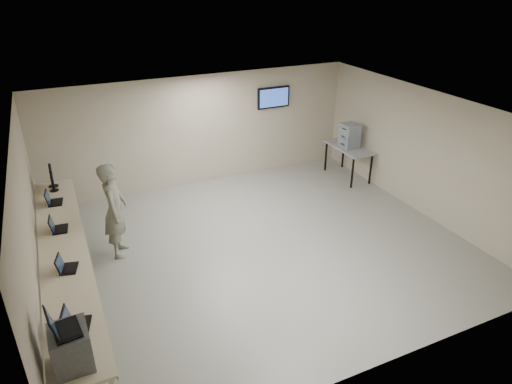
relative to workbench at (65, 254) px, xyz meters
name	(u,v)px	position (x,y,z in m)	size (l,w,h in m)	color
room	(261,182)	(3.62, 0.06, 0.58)	(8.01, 7.01, 2.81)	#989991
workbench	(65,254)	(0.00, 0.00, 0.00)	(0.76, 6.00, 0.90)	beige
equipment_box	(71,348)	(-0.06, -2.61, 0.33)	(0.43, 0.49, 0.51)	slate
laptop_on_box	(60,327)	(-0.12, -2.61, 0.66)	(0.37, 0.42, 0.30)	black
laptop_0	(73,324)	(-0.01, -1.99, 0.15)	(0.40, 0.44, 0.30)	black
laptop_1	(65,266)	(-0.02, -0.58, 0.14)	(0.35, 0.38, 0.26)	black
laptop_2	(57,227)	(-0.06, 0.74, 0.14)	(0.32, 0.37, 0.27)	black
laptop_3	(52,200)	(-0.07, 1.88, 0.14)	(0.33, 0.38, 0.27)	black
monitor_near	(52,180)	(-0.01, 2.49, 0.32)	(0.18, 0.41, 0.40)	black
monitor_far	(51,175)	(-0.01, 2.72, 0.34)	(0.20, 0.45, 0.45)	black
soldier	(115,210)	(0.99, 0.97, 0.13)	(0.70, 0.46, 1.91)	slate
side_table	(349,149)	(7.19, 2.15, -0.04)	(0.67, 1.44, 0.86)	gray
storage_bins	(350,136)	(7.17, 2.15, 0.35)	(0.40, 0.44, 0.63)	#8F9AA5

